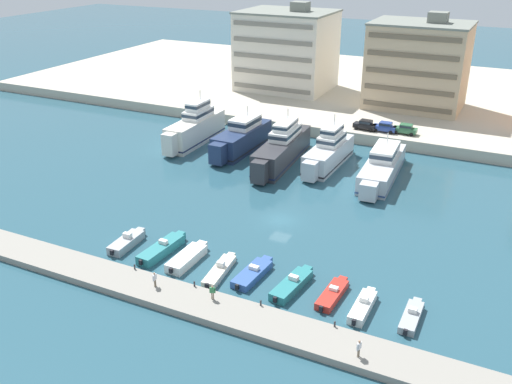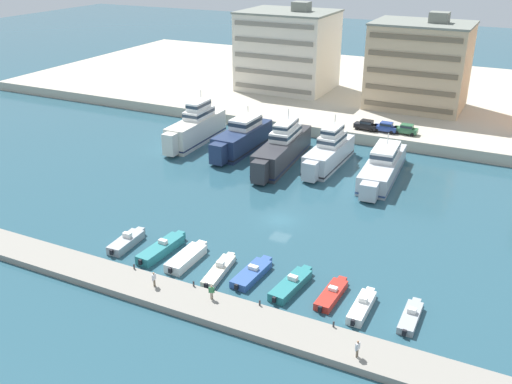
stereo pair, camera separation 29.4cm
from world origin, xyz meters
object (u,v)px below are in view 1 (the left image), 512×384
(pedestrian_far_side, at_px, (155,278))
(pedestrian_near_edge, at_px, (359,347))
(motorboat_cream_center_left, at_px, (220,270))
(motorboat_red_mid_right, at_px, (333,294))
(motorboat_teal_center_right, at_px, (292,284))
(car_blue_left, at_px, (385,127))
(motorboat_teal_left, at_px, (162,249))
(motorboat_grey_far_right, at_px, (412,316))
(yacht_charcoal_mid_left, at_px, (282,148))
(motorboat_grey_far_left, at_px, (127,242))
(yacht_navy_left, at_px, (241,138))
(car_black_far_left, at_px, (365,124))
(yacht_silver_center_left, at_px, (328,152))
(car_green_mid_left, at_px, (405,129))
(pedestrian_mid_deck, at_px, (212,291))
(yacht_ivory_far_left, at_px, (195,128))
(motorboat_blue_center, at_px, (253,273))
(motorboat_white_mid_left, at_px, (187,258))
(motorboat_white_right, at_px, (363,306))
(yacht_silver_center, at_px, (382,166))

(pedestrian_far_side, bearing_deg, pedestrian_near_edge, -3.22)
(motorboat_cream_center_left, height_order, motorboat_red_mid_right, motorboat_cream_center_left)
(motorboat_teal_center_right, relative_size, car_blue_left, 1.81)
(motorboat_teal_left, distance_m, motorboat_grey_far_right, 29.09)
(motorboat_teal_center_right, bearing_deg, yacht_charcoal_mid_left, 115.40)
(motorboat_grey_far_left, height_order, pedestrian_near_edge, pedestrian_near_edge)
(yacht_navy_left, height_order, car_blue_left, yacht_navy_left)
(car_black_far_left, bearing_deg, car_blue_left, 4.62)
(yacht_charcoal_mid_left, xyz_separation_m, yacht_silver_center_left, (7.23, 2.15, -0.22))
(yacht_silver_center_left, distance_m, pedestrian_far_side, 42.60)
(motorboat_teal_center_right, xyz_separation_m, car_blue_left, (-3.31, 50.59, 2.51))
(motorboat_grey_far_left, relative_size, motorboat_cream_center_left, 0.88)
(car_green_mid_left, bearing_deg, motorboat_grey_far_right, -76.47)
(pedestrian_mid_deck, bearing_deg, yacht_navy_left, 113.79)
(yacht_charcoal_mid_left, bearing_deg, car_black_far_left, 62.20)
(yacht_ivory_far_left, height_order, motorboat_teal_left, yacht_ivory_far_left)
(motorboat_cream_center_left, relative_size, car_black_far_left, 1.75)
(motorboat_cream_center_left, height_order, motorboat_grey_far_right, motorboat_cream_center_left)
(motorboat_cream_center_left, xyz_separation_m, car_green_mid_left, (8.55, 51.77, 2.61))
(motorboat_cream_center_left, distance_m, pedestrian_mid_deck, 6.19)
(yacht_silver_center_left, bearing_deg, motorboat_grey_far_right, -59.22)
(pedestrian_near_edge, bearing_deg, car_blue_left, 102.42)
(motorboat_teal_left, relative_size, pedestrian_near_edge, 4.70)
(motorboat_teal_left, relative_size, motorboat_cream_center_left, 1.10)
(car_blue_left, height_order, pedestrian_mid_deck, car_blue_left)
(motorboat_red_mid_right, relative_size, pedestrian_far_side, 3.91)
(yacht_ivory_far_left, relative_size, motorboat_grey_far_right, 2.95)
(motorboat_teal_left, xyz_separation_m, pedestrian_near_edge, (26.24, -8.40, 1.23))
(yacht_charcoal_mid_left, height_order, motorboat_blue_center, yacht_charcoal_mid_left)
(pedestrian_near_edge, bearing_deg, motorboat_blue_center, 149.49)
(motorboat_red_mid_right, height_order, car_black_far_left, car_black_far_left)
(pedestrian_near_edge, bearing_deg, pedestrian_mid_deck, 173.06)
(motorboat_cream_center_left, bearing_deg, motorboat_grey_far_left, 177.93)
(yacht_ivory_far_left, height_order, pedestrian_far_side, yacht_ivory_far_left)
(motorboat_teal_left, relative_size, car_green_mid_left, 1.96)
(yacht_silver_center_left, distance_m, motorboat_red_mid_right, 37.50)
(motorboat_blue_center, height_order, pedestrian_far_side, pedestrian_far_side)
(motorboat_grey_far_left, height_order, motorboat_blue_center, motorboat_grey_far_left)
(motorboat_grey_far_right, xyz_separation_m, pedestrian_mid_deck, (-18.46, -6.42, 1.32))
(motorboat_white_mid_left, bearing_deg, motorboat_red_mid_right, 1.89)
(motorboat_cream_center_left, bearing_deg, car_blue_left, 84.44)
(motorboat_cream_center_left, bearing_deg, yacht_charcoal_mid_left, 102.40)
(yacht_silver_center_left, relative_size, motorboat_red_mid_right, 2.57)
(motorboat_teal_center_right, bearing_deg, motorboat_blue_center, 177.28)
(motorboat_cream_center_left, bearing_deg, motorboat_white_mid_left, 173.95)
(motorboat_white_right, bearing_deg, motorboat_teal_center_right, 176.05)
(yacht_silver_center_left, height_order, motorboat_cream_center_left, yacht_silver_center_left)
(yacht_silver_center, bearing_deg, motorboat_white_mid_left, -111.08)
(yacht_navy_left, bearing_deg, motorboat_teal_center_right, -55.48)
(motorboat_grey_far_left, distance_m, motorboat_blue_center, 16.62)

